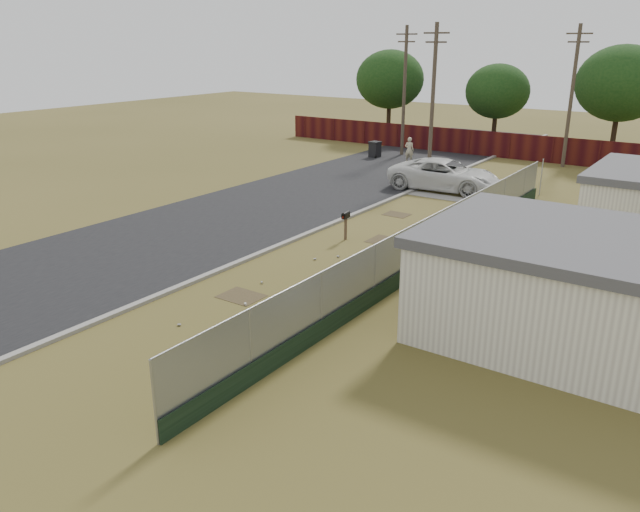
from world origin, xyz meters
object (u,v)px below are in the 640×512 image
Objects in this scene: fire_hydrant at (239,353)px; pickup_truck at (445,175)px; pedestrian at (409,150)px; trash_bin at (375,149)px; mailbox at (346,218)px.

pickup_truck is (-4.05, 21.80, 0.42)m from fire_hydrant.
pedestrian is at bearing 108.61° from fire_hydrant.
trash_bin reaches higher than fire_hydrant.
pedestrian reaches higher than pickup_truck.
pedestrian is (-5.39, 6.25, 0.02)m from pickup_truck.
mailbox reaches higher than fire_hydrant.
pickup_truck reaches higher than mailbox.
fire_hydrant is at bearing -71.41° from mailbox.
mailbox is (-3.63, 10.80, 0.53)m from fire_hydrant.
fire_hydrant is at bearing -66.46° from trash_bin.
trash_bin is (-3.01, 0.54, -0.30)m from pedestrian.
pickup_truck is 3.50× the size of pedestrian.
pickup_truck is at bearing 121.88° from pedestrian.
pedestrian is (-5.81, 17.25, -0.09)m from mailbox.
mailbox is 11.01m from pickup_truck.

